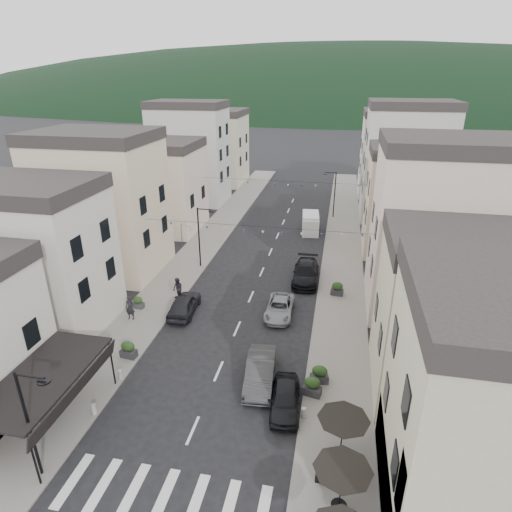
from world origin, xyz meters
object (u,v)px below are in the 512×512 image
at_px(parked_car_d, 306,273).
at_px(pedestrian_a, 130,308).
at_px(parked_car_a, 285,399).
at_px(parked_car_b, 260,371).
at_px(parked_car_c, 280,308).
at_px(parked_car_e, 184,304).
at_px(delivery_van, 310,222).
at_px(pedestrian_b, 178,289).

xyz_separation_m(parked_car_d, pedestrian_a, (-12.49, -9.38, 0.29)).
relative_size(parked_car_a, parked_car_b, 0.84).
xyz_separation_m(parked_car_c, pedestrian_a, (-11.03, -3.01, 0.47)).
height_order(parked_car_e, pedestrian_a, pedestrian_a).
height_order(parked_car_a, delivery_van, delivery_van).
bearing_deg(parked_car_d, parked_car_a, -90.07).
distance_m(parked_car_e, delivery_van, 22.43).
height_order(parked_car_d, pedestrian_b, pedestrian_b).
bearing_deg(parked_car_c, parked_car_b, -90.89).
xyz_separation_m(parked_car_a, parked_car_d, (-0.35, 16.36, 0.11)).
height_order(delivery_van, pedestrian_b, delivery_van).
bearing_deg(pedestrian_b, pedestrian_a, -85.34).
bearing_deg(pedestrian_b, delivery_van, 102.13).
distance_m(parked_car_d, delivery_van, 13.35).
bearing_deg(parked_car_a, pedestrian_a, 146.25).
relative_size(pedestrian_a, pedestrian_b, 1.02).
distance_m(parked_car_b, parked_car_e, 10.11).
height_order(parked_car_d, delivery_van, delivery_van).
bearing_deg(pedestrian_a, parked_car_c, 12.23).
bearing_deg(parked_car_e, pedestrian_a, 23.31).
bearing_deg(parked_car_c, parked_car_d, 76.23).
bearing_deg(pedestrian_b, parked_car_e, -18.38).
distance_m(parked_car_e, pedestrian_a, 4.08).
distance_m(parked_car_d, pedestrian_a, 15.62).
bearing_deg(parked_car_b, parked_car_d, 79.02).
xyz_separation_m(parked_car_b, parked_car_d, (1.45, 14.44, 0.01)).
height_order(parked_car_d, pedestrian_a, pedestrian_a).
relative_size(delivery_van, pedestrian_b, 2.58).
bearing_deg(parked_car_e, parked_car_d, -142.85).
bearing_deg(parked_car_c, parked_car_a, -80.69).
bearing_deg(pedestrian_b, parked_car_a, -7.31).
height_order(parked_car_a, parked_car_d, parked_car_d).
bearing_deg(parked_car_a, pedestrian_b, 129.17).
xyz_separation_m(delivery_van, pedestrian_b, (-9.38, -19.06, -0.05)).
bearing_deg(parked_car_b, pedestrian_b, 129.40).
bearing_deg(parked_car_d, parked_car_b, -97.03).
xyz_separation_m(parked_car_c, pedestrian_b, (-8.60, 0.64, 0.45)).
bearing_deg(parked_car_a, parked_car_d, 86.02).
relative_size(parked_car_e, delivery_van, 0.92).
relative_size(parked_car_b, parked_car_d, 0.87).
height_order(parked_car_b, pedestrian_b, pedestrian_b).
xyz_separation_m(parked_car_e, pedestrian_b, (-1.20, 1.83, 0.31)).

